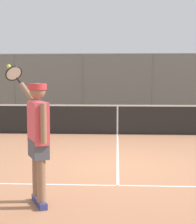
% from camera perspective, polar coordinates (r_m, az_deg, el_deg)
% --- Properties ---
extents(ground_plane, '(60.00, 60.00, 0.00)m').
position_cam_1_polar(ground_plane, '(7.69, 3.12, -8.53)').
color(ground_plane, '#B27551').
extents(court_line_markings, '(8.57, 10.14, 0.01)m').
position_cam_1_polar(court_line_markings, '(6.08, 3.16, -12.37)').
color(court_line_markings, white).
rests_on(court_line_markings, ground).
extents(fence_backdrop, '(18.54, 1.37, 2.88)m').
position_cam_1_polar(fence_backdrop, '(16.83, 3.08, 4.05)').
color(fence_backdrop, slate).
rests_on(fence_backdrop, ground).
extents(tennis_net, '(11.01, 0.09, 1.07)m').
position_cam_1_polar(tennis_net, '(11.75, 3.09, -1.12)').
color(tennis_net, '#2D2D2D').
rests_on(tennis_net, ground).
extents(tennis_player, '(0.93, 1.22, 2.08)m').
position_cam_1_polar(tennis_player, '(5.32, -9.50, -3.28)').
color(tennis_player, navy).
rests_on(tennis_player, ground).
extents(tennis_ball_near_baseline, '(0.07, 0.07, 0.07)m').
position_cam_1_polar(tennis_ball_near_baseline, '(11.12, -9.28, -3.98)').
color(tennis_ball_near_baseline, '#D6E042').
rests_on(tennis_ball_near_baseline, ground).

